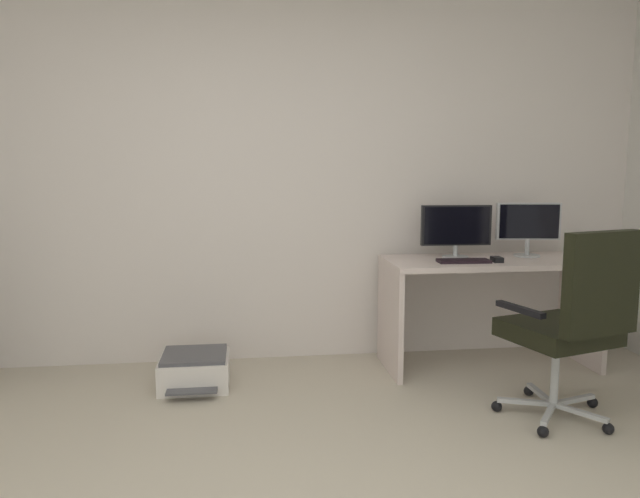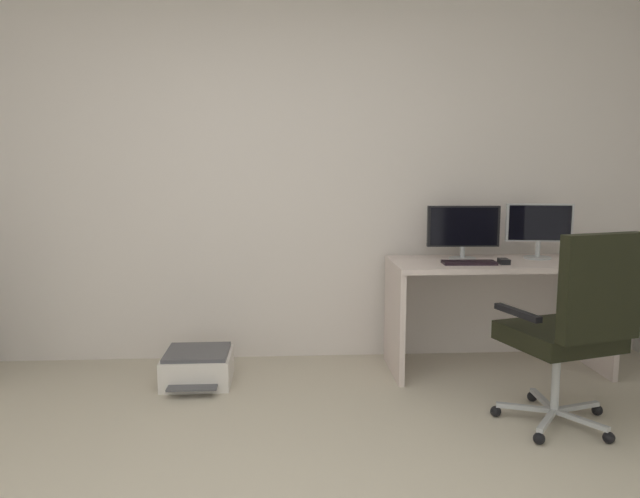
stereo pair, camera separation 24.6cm
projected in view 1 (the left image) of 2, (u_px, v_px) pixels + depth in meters
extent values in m
cube|color=silver|center=(257.00, 171.00, 4.17)|extent=(5.55, 0.10, 2.69)
cube|color=beige|center=(490.00, 262.00, 4.03)|extent=(1.42, 0.60, 0.04)
cube|color=beige|center=(390.00, 319.00, 3.99)|extent=(0.04, 0.58, 0.72)
cube|color=beige|center=(582.00, 312.00, 4.17)|extent=(0.04, 0.58, 0.72)
cylinder|color=#B2B5B7|center=(455.00, 257.00, 4.09)|extent=(0.18, 0.18, 0.01)
cylinder|color=#B2B5B7|center=(455.00, 250.00, 4.08)|extent=(0.03, 0.03, 0.09)
cube|color=black|center=(456.00, 225.00, 4.06)|extent=(0.49, 0.06, 0.28)
cube|color=black|center=(457.00, 226.00, 4.04)|extent=(0.45, 0.02, 0.25)
cylinder|color=#B2B5B7|center=(527.00, 255.00, 4.16)|extent=(0.18, 0.18, 0.01)
cylinder|color=#B2B5B7|center=(527.00, 246.00, 4.15)|extent=(0.03, 0.03, 0.12)
cube|color=#B7BABC|center=(528.00, 221.00, 4.12)|extent=(0.44, 0.10, 0.26)
cube|color=black|center=(529.00, 222.00, 4.10)|extent=(0.41, 0.06, 0.24)
cube|color=black|center=(464.00, 261.00, 3.88)|extent=(0.35, 0.15, 0.02)
cube|color=black|center=(497.00, 259.00, 3.90)|extent=(0.07, 0.10, 0.03)
cube|color=#B7BABC|center=(573.00, 400.00, 3.34)|extent=(0.30, 0.11, 0.02)
sphere|color=black|center=(592.00, 403.00, 3.40)|extent=(0.06, 0.06, 0.06)
cube|color=#B7BABC|center=(541.00, 394.00, 3.43)|extent=(0.04, 0.30, 0.02)
sphere|color=black|center=(529.00, 391.00, 3.58)|extent=(0.06, 0.06, 0.06)
cube|color=#B7BABC|center=(525.00, 402.00, 3.31)|extent=(0.29, 0.13, 0.02)
sphere|color=black|center=(497.00, 406.00, 3.35)|extent=(0.06, 0.06, 0.06)
cube|color=#B7BABC|center=(548.00, 414.00, 3.15)|extent=(0.21, 0.26, 0.02)
sphere|color=black|center=(543.00, 432.00, 3.03)|extent=(0.06, 0.06, 0.06)
cube|color=#B7BABC|center=(580.00, 412.00, 3.17)|extent=(0.20, 0.27, 0.02)
sphere|color=black|center=(608.00, 429.00, 3.06)|extent=(0.06, 0.06, 0.06)
cylinder|color=#B7BABC|center=(555.00, 372.00, 3.25)|extent=(0.04, 0.04, 0.36)
cube|color=black|center=(557.00, 331.00, 3.22)|extent=(0.61, 0.59, 0.10)
cube|color=black|center=(602.00, 284.00, 2.94)|extent=(0.46, 0.20, 0.52)
cube|color=black|center=(520.00, 309.00, 3.09)|extent=(0.13, 0.33, 0.03)
cube|color=black|center=(595.00, 300.00, 3.31)|extent=(0.13, 0.33, 0.03)
cube|color=silver|center=(195.00, 371.00, 3.74)|extent=(0.43, 0.40, 0.19)
cube|color=#4C4C51|center=(194.00, 355.00, 3.73)|extent=(0.39, 0.37, 0.02)
cube|color=#4C4C51|center=(192.00, 391.00, 3.51)|extent=(0.30, 0.10, 0.01)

